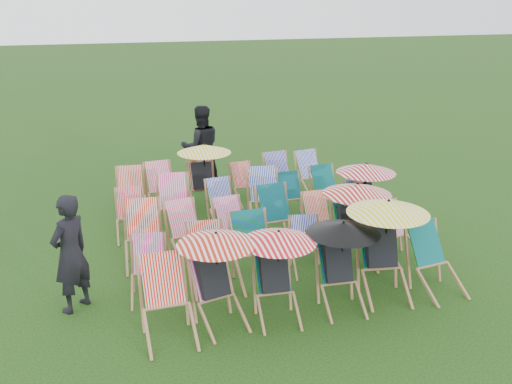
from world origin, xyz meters
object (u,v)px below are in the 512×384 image
object	(u,v)px
deckchair_5	(437,261)
person_rear	(201,147)
deckchair_29	(314,174)
person_left	(70,254)
deckchair_0	(167,302)

from	to	relation	value
deckchair_5	person_rear	bearing A→B (deg)	103.91
deckchair_29	person_rear	distance (m)	2.66
person_left	person_rear	distance (m)	5.68
deckchair_0	deckchair_29	bearing A→B (deg)	48.77
deckchair_0	deckchair_5	xyz separation A→B (m)	(4.01, -0.01, -0.02)
deckchair_0	deckchair_5	distance (m)	4.01
person_left	deckchair_29	bearing A→B (deg)	171.37
person_rear	deckchair_0	bearing A→B (deg)	73.99
deckchair_0	person_left	size ratio (longest dim) A/B	0.59
deckchair_0	person_rear	world-z (taller)	person_rear
deckchair_5	person_rear	xyz separation A→B (m)	(-2.20, 5.98, 0.47)
deckchair_0	deckchair_29	distance (m)	6.18
deckchair_5	deckchair_0	bearing A→B (deg)	173.62
deckchair_5	person_rear	size ratio (longest dim) A/B	0.51
deckchair_0	deckchair_29	xyz separation A→B (m)	(4.06, 4.66, -0.04)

